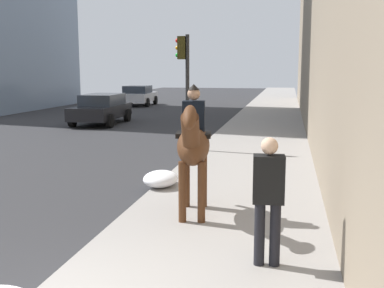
{
  "coord_description": "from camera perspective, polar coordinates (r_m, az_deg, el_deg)",
  "views": [
    {
      "loc": [
        -3.8,
        -2.84,
        2.68
      ],
      "look_at": [
        4.0,
        -1.25,
        1.4
      ],
      "focal_mm": 44.15,
      "sensor_mm": 36.0,
      "label": 1
    }
  ],
  "objects": [
    {
      "name": "car_near_lane",
      "position": [
        34.29,
        -6.5,
        5.89
      ],
      "size": [
        4.01,
        2.25,
        1.44
      ],
      "rotation": [
        0.0,
        0.0,
        0.05
      ],
      "color": "silver",
      "rests_on": "ground"
    },
    {
      "name": "traffic_light_near_curb",
      "position": [
        14.82,
        -0.9,
        8.41
      ],
      "size": [
        0.2,
        0.44,
        3.7
      ],
      "color": "black",
      "rests_on": "ground"
    },
    {
      "name": "snow_pile_far",
      "position": [
        10.38,
        -3.82,
        -4.2
      ],
      "size": [
        0.97,
        0.75,
        0.34
      ],
      "primitive_type": "ellipsoid",
      "color": "white",
      "rests_on": "sidewalk_slab"
    },
    {
      "name": "car_far_lane",
      "position": [
        23.22,
        -10.88,
        4.26
      ],
      "size": [
        4.32,
        2.13,
        1.44
      ],
      "rotation": [
        0.0,
        0.0,
        3.18
      ],
      "color": "black",
      "rests_on": "ground"
    },
    {
      "name": "mounted_horse_near",
      "position": [
        8.11,
        0.15,
        0.02
      ],
      "size": [
        2.15,
        0.76,
        2.29
      ],
      "rotation": [
        0.0,
        0.0,
        3.28
      ],
      "color": "#4C2B16",
      "rests_on": "sidewalk_slab"
    },
    {
      "name": "pedestrian_greeting",
      "position": [
        6.17,
        9.2,
        -5.86
      ],
      "size": [
        0.29,
        0.42,
        1.7
      ],
      "rotation": [
        0.0,
        0.0,
        0.08
      ],
      "color": "black",
      "rests_on": "sidewalk_slab"
    }
  ]
}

